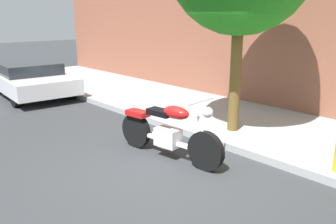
{
  "coord_description": "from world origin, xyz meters",
  "views": [
    {
      "loc": [
        3.91,
        -3.68,
        2.44
      ],
      "look_at": [
        -0.36,
        0.23,
        0.84
      ],
      "focal_mm": 37.41,
      "sensor_mm": 36.0,
      "label": 1
    }
  ],
  "objects": [
    {
      "name": "ground_plane",
      "position": [
        0.0,
        0.0,
        0.0
      ],
      "size": [
        60.0,
        60.0,
        0.0
      ],
      "primitive_type": "plane",
      "color": "#303335"
    },
    {
      "name": "sidewalk",
      "position": [
        0.0,
        2.78,
        0.07
      ],
      "size": [
        22.21,
        3.05,
        0.14
      ],
      "primitive_type": "cube",
      "color": "#9B9B9B",
      "rests_on": "ground"
    },
    {
      "name": "parked_car_white",
      "position": [
        -7.04,
        0.43,
        0.55
      ],
      "size": [
        4.15,
        2.14,
        1.03
      ],
      "color": "black",
      "rests_on": "ground"
    },
    {
      "name": "motorcycle",
      "position": [
        -0.36,
        0.23,
        0.48
      ],
      "size": [
        2.26,
        0.7,
        1.16
      ],
      "color": "black",
      "rests_on": "ground"
    }
  ]
}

